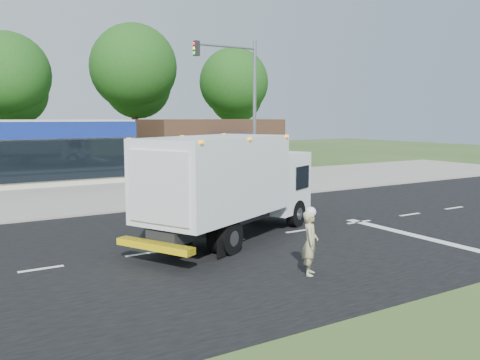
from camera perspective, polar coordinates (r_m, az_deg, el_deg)
The scene contains 10 objects.
ground at distance 18.86m, azimuth 6.68°, elevation -5.73°, with size 120.00×120.00×0.00m, color #385123.
road_asphalt at distance 18.86m, azimuth 6.68°, elevation -5.72°, with size 60.00×14.00×0.02m, color black.
sidewalk at distance 25.67m, azimuth -4.74°, elevation -2.16°, with size 60.00×2.40×0.12m, color gray.
parking_apron at distance 30.90m, azimuth -9.62°, elevation -0.76°, with size 60.00×9.00×0.02m, color gray.
lane_markings at distance 18.74m, azimuth 12.52°, elevation -5.88°, with size 55.20×7.00×0.01m.
ems_box_truck at distance 17.17m, azimuth -1.17°, elevation -0.00°, with size 8.30×5.74×3.56m.
emergency_worker at distance 13.61m, azimuth 7.90°, elevation -6.87°, with size 0.73×0.74×1.83m.
brown_storefront at distance 39.08m, azimuth -3.44°, elevation 3.88°, with size 10.00×6.70×4.00m.
traffic_signal_pole at distance 25.98m, azimuth 0.44°, elevation 8.74°, with size 3.51×0.25×8.00m.
background_trees at distance 43.99m, azimuth -17.96°, elevation 10.93°, with size 36.77×7.39×12.10m.
Camera 1 is at (-11.44, -14.41, 4.16)m, focal length 38.00 mm.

